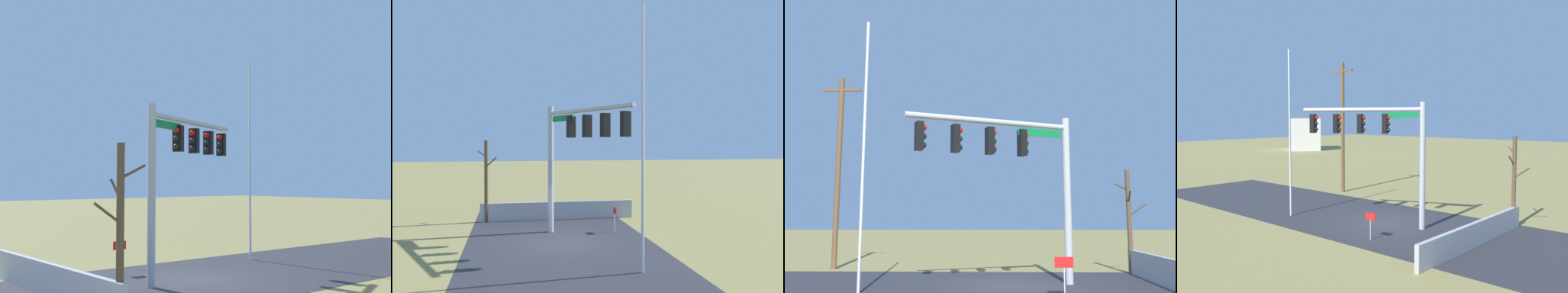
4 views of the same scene
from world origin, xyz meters
TOP-DOWN VIEW (x-y plane):
  - ground_plane at (0.00, 0.00)m, footprint 160.00×160.00m
  - road_surface at (-4.00, 0.00)m, footprint 28.00×8.00m
  - sidewalk_corner at (3.24, 0.18)m, footprint 6.00×6.00m
  - retaining_fence at (5.47, -0.55)m, footprint 0.20×8.56m
  - signal_mast at (0.34, -0.66)m, footprint 5.84×2.74m
  - flagpole at (-4.77, -2.22)m, footprint 0.10×0.10m
  - bare_tree at (5.41, 3.40)m, footprint 1.27×1.02m
  - open_sign at (1.61, -2.86)m, footprint 0.56×0.04m

SIDE VIEW (x-z plane):
  - ground_plane at x=0.00m, z-range 0.00..0.00m
  - sidewalk_corner at x=3.24m, z-range 0.00..0.01m
  - road_surface at x=-4.00m, z-range 0.00..0.01m
  - retaining_fence at x=5.47m, z-range 0.00..1.02m
  - open_sign at x=1.61m, z-range 0.30..1.52m
  - bare_tree at x=5.41m, z-range 0.06..4.54m
  - signal_mast at x=0.34m, z-range 1.36..7.47m
  - flagpole at x=-4.77m, z-range 0.00..9.03m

